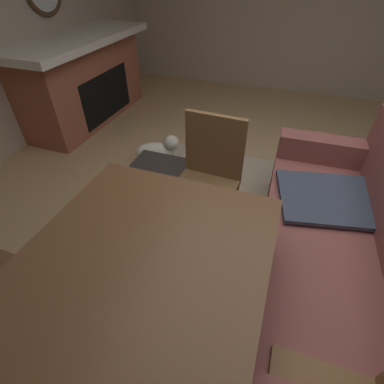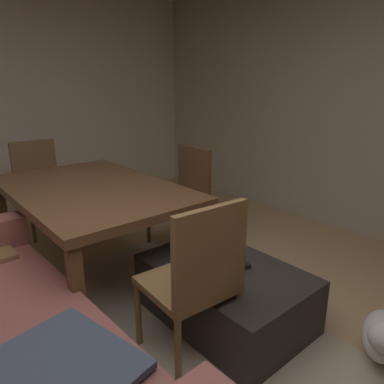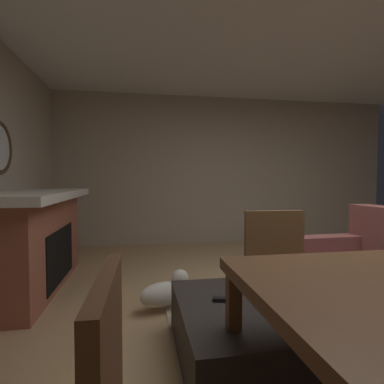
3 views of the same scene
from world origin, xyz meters
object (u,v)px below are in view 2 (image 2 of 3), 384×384
object	(u,v)px
ottoman_coffee_table	(224,293)
small_dog	(382,336)
dining_chair_east	(40,181)
dining_chair_west	(197,276)
dining_table	(91,195)
dining_chair_south	(185,191)
tv_remote	(238,268)

from	to	relation	value
ottoman_coffee_table	small_dog	world-z (taller)	ottoman_coffee_table
ottoman_coffee_table	dining_chair_east	world-z (taller)	dining_chair_east
dining_chair_west	dining_table	bearing A→B (deg)	-0.24
ottoman_coffee_table	small_dog	size ratio (longest dim) A/B	2.22
dining_table	dining_chair_south	size ratio (longest dim) A/B	1.81
dining_table	dining_chair_west	world-z (taller)	dining_chair_west
ottoman_coffee_table	dining_table	size ratio (longest dim) A/B	0.62
tv_remote	dining_chair_west	world-z (taller)	dining_chair_west
ottoman_coffee_table	tv_remote	distance (m)	0.21
dining_table	dining_chair_east	distance (m)	1.24
dining_table	dining_chair_east	size ratio (longest dim) A/B	1.81
dining_chair_west	small_dog	world-z (taller)	dining_chair_west
dining_chair_west	dining_chair_south	world-z (taller)	same
ottoman_coffee_table	dining_chair_east	distance (m)	2.36
tv_remote	dining_table	world-z (taller)	dining_table
small_dog	ottoman_coffee_table	bearing A→B (deg)	24.00
dining_chair_east	dining_chair_south	xyz separation A→B (m)	(-1.24, -0.93, 0.00)
tv_remote	dining_chair_east	distance (m)	2.42
tv_remote	dining_chair_west	xyz separation A→B (m)	(-0.09, 0.42, 0.14)
dining_chair_south	small_dog	distance (m)	1.94
tv_remote	ottoman_coffee_table	bearing A→B (deg)	47.46
ottoman_coffee_table	dining_chair_west	size ratio (longest dim) A/B	1.12
dining_chair_west	dining_chair_south	bearing A→B (deg)	-37.03
small_dog	tv_remote	bearing A→B (deg)	23.22
dining_chair_west	dining_chair_east	xyz separation A→B (m)	(2.47, -0.00, 0.00)
dining_table	small_dog	size ratio (longest dim) A/B	3.58
small_dog	dining_chair_south	bearing A→B (deg)	-5.44
ottoman_coffee_table	dining_table	bearing A→B (deg)	19.15
ottoman_coffee_table	dining_chair_east	xyz separation A→B (m)	(2.31, 0.37, 0.34)
ottoman_coffee_table	tv_remote	bearing A→B (deg)	-148.42
dining_chair_west	dining_chair_south	size ratio (longest dim) A/B	1.00
dining_chair_south	small_dog	world-z (taller)	dining_chair_south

